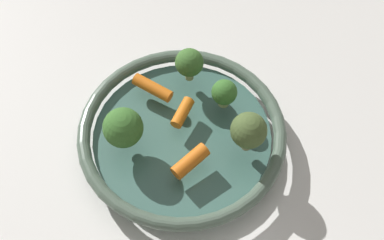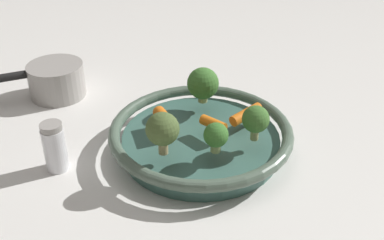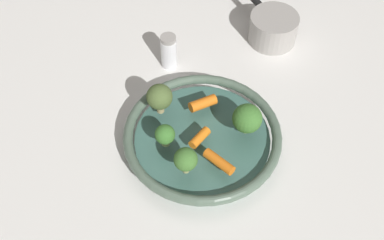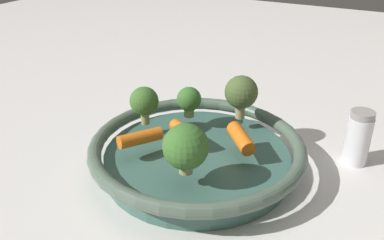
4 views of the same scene
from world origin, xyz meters
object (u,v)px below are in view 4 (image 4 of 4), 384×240
at_px(baby_carrot_left, 185,130).
at_px(broccoli_floret_mid, 186,147).
at_px(broccoli_floret_edge, 144,102).
at_px(serving_bowl, 197,154).
at_px(salt_shaker, 358,138).
at_px(broccoli_floret_small, 189,100).
at_px(baby_carrot_back, 140,138).
at_px(baby_carrot_near_rim, 241,138).
at_px(broccoli_floret_large, 241,93).

distance_m(baby_carrot_left, broccoli_floret_mid, 0.10).
distance_m(baby_carrot_left, broccoli_floret_edge, 0.08).
relative_size(serving_bowl, salt_shaker, 3.65).
distance_m(broccoli_floret_small, broccoli_floret_edge, 0.07).
relative_size(baby_carrot_left, broccoli_floret_mid, 0.72).
bearing_deg(baby_carrot_back, baby_carrot_left, 49.89).
bearing_deg(serving_bowl, baby_carrot_left, 170.85).
distance_m(baby_carrot_back, broccoli_floret_edge, 0.07).
bearing_deg(salt_shaker, broccoli_floret_edge, -157.50).
distance_m(baby_carrot_near_rim, broccoli_floret_edge, 0.15).
height_order(broccoli_floret_edge, salt_shaker, broccoli_floret_edge).
distance_m(broccoli_floret_large, broccoli_floret_edge, 0.15).
bearing_deg(salt_shaker, serving_bowl, -147.26).
height_order(serving_bowl, broccoli_floret_large, broccoli_floret_large).
distance_m(broccoli_floret_large, salt_shaker, 0.18).
relative_size(baby_carrot_back, broccoli_floret_large, 0.92).
bearing_deg(broccoli_floret_large, baby_carrot_near_rim, -67.29).
relative_size(baby_carrot_left, broccoli_floret_small, 0.96).
height_order(baby_carrot_back, salt_shaker, salt_shaker).
xyz_separation_m(broccoli_floret_small, salt_shaker, (0.24, 0.07, -0.04)).
bearing_deg(broccoli_floret_edge, broccoli_floret_large, 35.53).
xyz_separation_m(broccoli_floret_large, broccoli_floret_edge, (-0.12, -0.08, -0.01)).
xyz_separation_m(baby_carrot_left, baby_carrot_near_rim, (0.08, 0.01, 0.00)).
xyz_separation_m(serving_bowl, baby_carrot_back, (-0.06, -0.05, 0.03)).
height_order(serving_bowl, baby_carrot_back, baby_carrot_back).
xyz_separation_m(broccoli_floret_mid, broccoli_floret_edge, (-0.12, 0.09, 0.00)).
height_order(broccoli_floret_small, broccoli_floret_large, broccoli_floret_large).
bearing_deg(baby_carrot_near_rim, salt_shaker, 39.07).
bearing_deg(serving_bowl, broccoli_floret_large, 73.74).
bearing_deg(broccoli_floret_small, broccoli_floret_mid, -63.17).
bearing_deg(baby_carrot_near_rim, broccoli_floret_edge, -177.20).
xyz_separation_m(broccoli_floret_small, broccoli_floret_large, (0.07, 0.03, 0.01)).
height_order(baby_carrot_near_rim, broccoli_floret_small, broccoli_floret_small).
height_order(baby_carrot_back, broccoli_floret_large, broccoli_floret_large).
xyz_separation_m(serving_bowl, broccoli_floret_mid, (0.02, -0.08, 0.06)).
distance_m(baby_carrot_near_rim, broccoli_floret_mid, 0.10).
distance_m(broccoli_floret_small, broccoli_floret_large, 0.08).
xyz_separation_m(baby_carrot_left, baby_carrot_back, (-0.04, -0.05, 0.00)).
xyz_separation_m(baby_carrot_near_rim, salt_shaker, (0.14, 0.11, -0.02)).
relative_size(broccoli_floret_small, broccoli_floret_large, 0.71).
relative_size(baby_carrot_left, baby_carrot_near_rim, 0.84).
height_order(serving_bowl, baby_carrot_near_rim, baby_carrot_near_rim).
bearing_deg(baby_carrot_back, broccoli_floret_small, 80.05).
xyz_separation_m(baby_carrot_left, broccoli_floret_mid, (0.05, -0.08, 0.03)).
bearing_deg(serving_bowl, broccoli_floret_mid, -72.50).
height_order(baby_carrot_left, salt_shaker, salt_shaker).
height_order(baby_carrot_left, broccoli_floret_mid, broccoli_floret_mid).
distance_m(baby_carrot_near_rim, salt_shaker, 0.18).
xyz_separation_m(broccoli_floret_mid, broccoli_floret_small, (-0.07, 0.14, -0.01)).
relative_size(serving_bowl, broccoli_floret_mid, 4.75).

